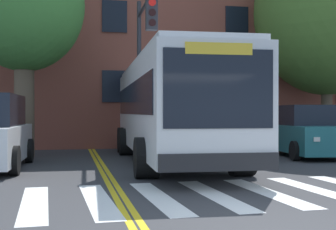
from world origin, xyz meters
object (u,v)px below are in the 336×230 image
at_px(city_bus, 170,107).
at_px(street_tree_curbside_small, 24,6).
at_px(car_teal_far_lane, 308,133).
at_px(street_tree_curbside_large, 327,11).
at_px(traffic_light_overhead, 144,48).

height_order(city_bus, street_tree_curbside_small, street_tree_curbside_small).
height_order(car_teal_far_lane, street_tree_curbside_large, street_tree_curbside_large).
relative_size(city_bus, traffic_light_overhead, 2.08).
bearing_deg(traffic_light_overhead, car_teal_far_lane, -1.99).
relative_size(car_teal_far_lane, traffic_light_overhead, 0.78).
bearing_deg(street_tree_curbside_large, traffic_light_overhead, -161.33).
bearing_deg(street_tree_curbside_small, car_teal_far_lane, -12.42).
distance_m(car_teal_far_lane, traffic_light_overhead, 6.65).
bearing_deg(car_teal_far_lane, city_bus, -173.08).
bearing_deg(city_bus, car_teal_far_lane, 6.92).
xyz_separation_m(city_bus, car_teal_far_lane, (5.24, 0.64, -0.93)).
relative_size(city_bus, street_tree_curbside_small, 1.48).
xyz_separation_m(city_bus, street_tree_curbside_small, (-4.80, 2.85, 3.69)).
xyz_separation_m(traffic_light_overhead, street_tree_curbside_small, (-4.07, 2.00, 1.70)).
bearing_deg(city_bus, traffic_light_overhead, 130.92).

